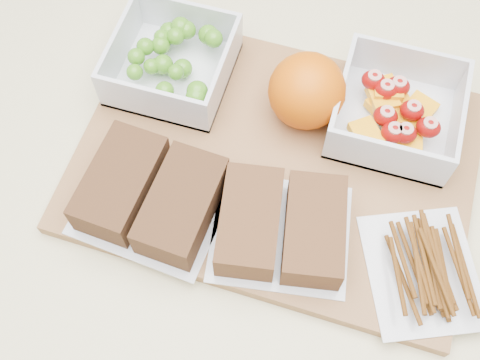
% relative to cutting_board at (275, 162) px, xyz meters
% --- Properties ---
extents(ground, '(4.00, 4.00, 0.00)m').
position_rel_cutting_board_xyz_m(ground, '(-0.01, -0.03, -0.91)').
color(ground, gray).
rests_on(ground, ground).
extents(counter, '(1.20, 0.90, 0.90)m').
position_rel_cutting_board_xyz_m(counter, '(-0.01, -0.03, -0.46)').
color(counter, beige).
rests_on(counter, ground).
extents(cutting_board, '(0.42, 0.31, 0.02)m').
position_rel_cutting_board_xyz_m(cutting_board, '(0.00, 0.00, 0.00)').
color(cutting_board, '#96683E').
rests_on(cutting_board, counter).
extents(grape_container, '(0.13, 0.13, 0.05)m').
position_rel_cutting_board_xyz_m(grape_container, '(-0.14, 0.08, 0.03)').
color(grape_container, silver).
rests_on(grape_container, cutting_board).
extents(fruit_container, '(0.13, 0.13, 0.06)m').
position_rel_cutting_board_xyz_m(fruit_container, '(0.11, 0.08, 0.03)').
color(fruit_container, silver).
rests_on(fruit_container, cutting_board).
extents(orange, '(0.08, 0.08, 0.08)m').
position_rel_cutting_board_xyz_m(orange, '(0.01, 0.07, 0.05)').
color(orange, '#E45E05').
rests_on(orange, cutting_board).
extents(sandwich_bag_left, '(0.15, 0.14, 0.04)m').
position_rel_cutting_board_xyz_m(sandwich_bag_left, '(-0.11, -0.09, 0.03)').
color(sandwich_bag_left, silver).
rests_on(sandwich_bag_left, cutting_board).
extents(sandwich_bag_center, '(0.15, 0.14, 0.04)m').
position_rel_cutting_board_xyz_m(sandwich_bag_center, '(0.03, -0.08, 0.03)').
color(sandwich_bag_center, silver).
rests_on(sandwich_bag_center, cutting_board).
extents(pretzel_bag, '(0.15, 0.16, 0.03)m').
position_rel_cutting_board_xyz_m(pretzel_bag, '(0.17, -0.08, 0.02)').
color(pretzel_bag, silver).
rests_on(pretzel_bag, cutting_board).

